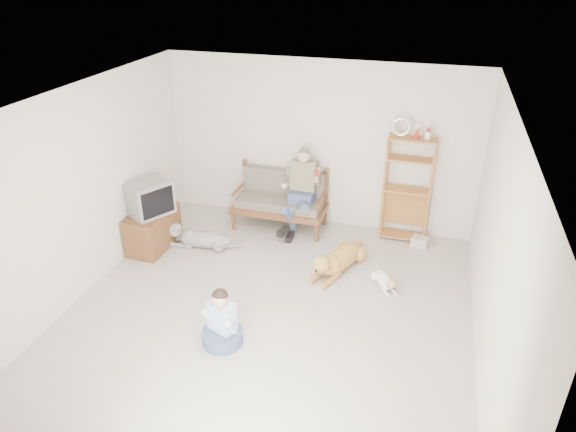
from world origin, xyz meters
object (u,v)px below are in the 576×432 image
(etagere, at_px, (407,189))
(tv_stand, at_px, (152,229))
(golden_retriever, at_px, (337,260))
(loveseat, at_px, (281,199))

(etagere, height_order, tv_stand, etagere)
(tv_stand, bearing_deg, etagere, 21.49)
(tv_stand, bearing_deg, golden_retriever, 3.89)
(loveseat, xyz_separation_m, tv_stand, (-1.69, -1.23, -0.19))
(loveseat, bearing_deg, golden_retriever, -42.58)
(etagere, relative_size, golden_retriever, 1.45)
(etagere, xyz_separation_m, tv_stand, (-3.68, -1.37, -0.56))
(loveseat, height_order, golden_retriever, loveseat)
(etagere, height_order, golden_retriever, etagere)
(golden_retriever, bearing_deg, etagere, 77.91)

